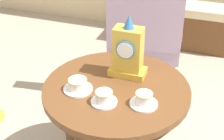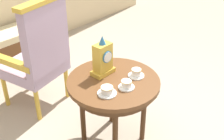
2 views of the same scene
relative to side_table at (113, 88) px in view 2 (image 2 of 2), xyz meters
name	(u,v)px [view 2 (image 2 of 2)]	position (x,y,z in m)	size (l,w,h in m)	color
ground_plane	(123,139)	(0.07, -0.06, -0.56)	(10.00, 10.00, 0.00)	tan
side_table	(113,88)	(0.00, 0.00, 0.00)	(0.74, 0.74, 0.64)	brown
teacup_left	(107,91)	(-0.17, -0.09, 0.10)	(0.14, 0.14, 0.06)	white
teacup_right	(126,85)	(-0.01, -0.14, 0.10)	(0.12, 0.12, 0.06)	white
teacup_center	(136,73)	(0.17, -0.10, 0.10)	(0.13, 0.13, 0.07)	white
mantel_clock	(103,59)	(0.02, 0.13, 0.21)	(0.19, 0.11, 0.34)	gold
armchair	(39,53)	(-0.08, 0.88, 0.03)	(0.63, 0.62, 1.14)	#B299B7
window_bench	(4,50)	(0.07, 1.89, -0.34)	(1.10, 0.40, 0.44)	beige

